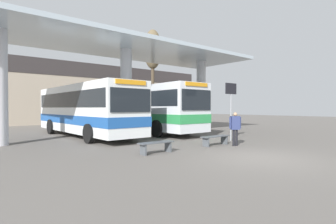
{
  "coord_description": "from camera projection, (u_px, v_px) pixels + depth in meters",
  "views": [
    {
      "loc": [
        -8.49,
        -5.28,
        1.83
      ],
      "look_at": [
        0.0,
        5.27,
        1.6
      ],
      "focal_mm": 28.0,
      "sensor_mm": 36.0,
      "label": 1
    }
  ],
  "objects": [
    {
      "name": "transit_bus_left_bay",
      "position": [
        85.0,
        108.0,
        16.63
      ],
      "size": [
        2.91,
        10.93,
        3.18
      ],
      "rotation": [
        0.0,
        0.0,
        3.17
      ],
      "color": "white",
      "rests_on": "ground_plane"
    },
    {
      "name": "info_sign_platform",
      "position": [
        231.0,
        100.0,
        14.46
      ],
      "size": [
        0.9,
        0.09,
        3.18
      ],
      "color": "gray",
      "rests_on": "ground_plane"
    },
    {
      "name": "ground_plane",
      "position": [
        259.0,
        158.0,
        9.46
      ],
      "size": [
        100.0,
        100.0,
        0.0
      ],
      "primitive_type": "plane",
      "color": "#605B56"
    },
    {
      "name": "poplar_tree_behind_left",
      "position": [
        153.0,
        52.0,
        28.6
      ],
      "size": [
        1.96,
        1.96,
        10.36
      ],
      "color": "#473A2B",
      "rests_on": "ground_plane"
    },
    {
      "name": "waiting_bench_mid_platform",
      "position": [
        215.0,
        138.0,
        12.62
      ],
      "size": [
        1.67,
        0.44,
        0.46
      ],
      "color": "#4C5156",
      "rests_on": "ground_plane"
    },
    {
      "name": "waiting_bench_near_pillar",
      "position": [
        156.0,
        145.0,
        10.4
      ],
      "size": [
        1.52,
        0.44,
        0.46
      ],
      "color": "#4C5156",
      "rests_on": "ground_plane"
    },
    {
      "name": "transit_bus_center_bay",
      "position": [
        143.0,
        107.0,
        19.56
      ],
      "size": [
        2.8,
        11.42,
        3.31
      ],
      "rotation": [
        0.0,
        0.0,
        3.14
      ],
      "color": "silver",
      "rests_on": "ground_plane"
    },
    {
      "name": "station_canopy",
      "position": [
        126.0,
        58.0,
        16.84
      ],
      "size": [
        18.84,
        6.34,
        5.82
      ],
      "color": "silver",
      "rests_on": "ground_plane"
    },
    {
      "name": "pedestrian_waiting",
      "position": [
        235.0,
        125.0,
        12.47
      ],
      "size": [
        0.55,
        0.41,
        1.6
      ],
      "rotation": [
        0.0,
        0.0,
        -0.51
      ],
      "color": "black",
      "rests_on": "ground_plane"
    },
    {
      "name": "townhouse_backdrop",
      "position": [
        57.0,
        87.0,
        28.5
      ],
      "size": [
        40.0,
        0.58,
        7.02
      ],
      "color": "tan",
      "rests_on": "ground_plane"
    }
  ]
}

